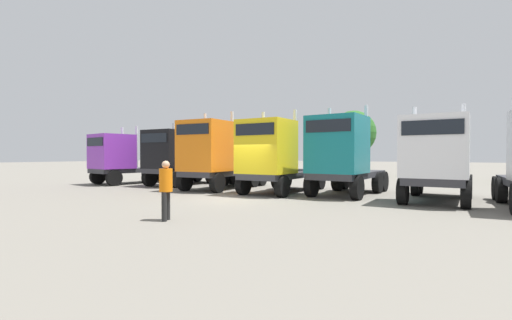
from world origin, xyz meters
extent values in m
plane|color=slate|center=(0.00, 0.00, 0.00)|extent=(200.00, 200.00, 0.00)
cube|color=#333338|center=(-11.42, 3.82, 0.94)|extent=(3.01, 6.53, 0.30)
cube|color=purple|center=(-11.68, 1.83, 2.24)|extent=(2.68, 2.58, 2.30)
cube|color=black|center=(-11.83, 0.68, 2.86)|extent=(2.09, 0.32, 0.55)
cylinder|color=silver|center=(-10.57, 2.99, 2.54)|extent=(0.20, 0.20, 2.90)
cylinder|color=silver|center=(-12.45, 3.24, 2.54)|extent=(0.20, 0.20, 2.90)
cylinder|color=#333338|center=(-11.23, 5.19, 1.15)|extent=(1.24, 1.24, 0.12)
cylinder|color=black|center=(-10.65, 1.25, 0.52)|extent=(0.48, 1.07, 1.04)
cylinder|color=black|center=(-12.83, 1.54, 0.52)|extent=(0.48, 1.07, 1.04)
cylinder|color=black|center=(-10.12, 5.21, 0.52)|extent=(0.48, 1.07, 1.04)
cylinder|color=black|center=(-12.30, 5.50, 0.52)|extent=(0.48, 1.07, 1.04)
cylinder|color=black|center=(-9.98, 6.30, 0.52)|extent=(0.48, 1.07, 1.04)
cylinder|color=black|center=(-12.16, 6.59, 0.52)|extent=(0.48, 1.07, 1.04)
cube|color=#333338|center=(-7.52, 4.64, 1.00)|extent=(2.48, 6.04, 0.30)
cube|color=black|center=(-7.44, 2.97, 2.36)|extent=(2.52, 2.70, 2.42)
cube|color=black|center=(-7.38, 1.65, 3.04)|extent=(2.10, 0.14, 0.55)
cylinder|color=silver|center=(-6.56, 4.46, 2.66)|extent=(0.19, 0.19, 3.02)
cylinder|color=silver|center=(-8.46, 4.37, 2.66)|extent=(0.19, 0.19, 3.02)
cylinder|color=#333338|center=(-7.58, 5.95, 1.21)|extent=(1.15, 1.15, 0.12)
cylinder|color=black|center=(-6.31, 2.43, 0.55)|extent=(0.40, 1.12, 1.10)
cylinder|color=black|center=(-8.51, 2.32, 0.55)|extent=(0.40, 1.12, 1.10)
cylinder|color=black|center=(-6.49, 6.06, 0.55)|extent=(0.40, 1.12, 1.10)
cylinder|color=black|center=(-8.68, 5.96, 0.55)|extent=(0.40, 1.12, 1.10)
cylinder|color=black|center=(-6.54, 7.16, 0.55)|extent=(0.40, 1.12, 1.10)
cylinder|color=black|center=(-8.74, 7.06, 0.55)|extent=(0.40, 1.12, 1.10)
cube|color=#333338|center=(-3.61, 3.82, 0.96)|extent=(2.64, 6.37, 0.30)
cube|color=orange|center=(-3.47, 1.83, 2.50)|extent=(2.55, 2.41, 2.77)
cube|color=black|center=(-3.39, 0.69, 3.36)|extent=(2.10, 0.19, 0.55)
cylinder|color=silver|center=(-2.61, 3.17, 2.80)|extent=(0.19, 0.19, 3.37)
cylinder|color=silver|center=(-4.51, 3.03, 2.80)|extent=(0.19, 0.19, 3.37)
cylinder|color=#333338|center=(-3.71, 5.19, 1.17)|extent=(1.18, 1.18, 0.12)
cylinder|color=black|center=(-2.34, 1.49, 0.53)|extent=(0.42, 1.08, 1.06)
cylinder|color=black|center=(-4.54, 1.33, 0.53)|extent=(0.42, 1.08, 1.06)
cylinder|color=black|center=(-2.62, 5.41, 0.53)|extent=(0.42, 1.08, 1.06)
cylinder|color=black|center=(-4.82, 5.25, 0.53)|extent=(0.42, 1.08, 1.06)
cylinder|color=black|center=(-2.70, 6.51, 0.53)|extent=(0.42, 1.08, 1.06)
cylinder|color=black|center=(-4.89, 6.35, 0.53)|extent=(0.42, 1.08, 1.06)
cube|color=#333338|center=(0.37, 3.79, 0.94)|extent=(2.27, 5.98, 0.30)
cube|color=yellow|center=(0.39, 1.95, 2.41)|extent=(2.43, 2.29, 2.65)
cube|color=black|center=(0.41, 0.80, 3.21)|extent=(2.10, 0.06, 0.55)
cylinder|color=silver|center=(1.33, 3.24, 2.71)|extent=(0.18, 0.18, 3.25)
cylinder|color=silver|center=(-0.57, 3.22, 2.71)|extent=(0.18, 0.18, 3.25)
cylinder|color=#333338|center=(0.36, 5.10, 1.15)|extent=(1.11, 1.11, 0.12)
cylinder|color=black|center=(1.50, 1.53, 0.52)|extent=(0.36, 1.04, 1.04)
cylinder|color=black|center=(-0.70, 1.50, 0.52)|extent=(0.36, 1.04, 1.04)
cylinder|color=black|center=(1.45, 5.18, 0.52)|extent=(0.36, 1.04, 1.04)
cylinder|color=black|center=(-0.75, 5.16, 0.52)|extent=(0.36, 1.04, 1.04)
cylinder|color=black|center=(1.44, 6.28, 0.52)|extent=(0.36, 1.04, 1.04)
cylinder|color=black|center=(-0.76, 6.26, 0.52)|extent=(0.36, 1.04, 1.04)
cube|color=#333338|center=(3.70, 4.65, 1.00)|extent=(2.33, 5.77, 0.30)
cube|color=#14727A|center=(3.66, 2.99, 2.49)|extent=(2.45, 2.45, 2.67)
cube|color=black|center=(3.64, 1.77, 3.30)|extent=(2.10, 0.09, 0.55)
cylinder|color=silver|center=(4.65, 4.32, 2.79)|extent=(0.18, 0.18, 3.27)
cylinder|color=silver|center=(2.75, 4.36, 2.79)|extent=(0.18, 0.18, 3.27)
cylinder|color=#333338|center=(3.73, 5.91, 1.21)|extent=(1.12, 1.12, 0.12)
cylinder|color=black|center=(4.75, 2.47, 0.55)|extent=(0.37, 1.11, 1.10)
cylinder|color=black|center=(2.55, 2.51, 0.55)|extent=(0.37, 1.11, 1.10)
cylinder|color=black|center=(4.83, 5.89, 0.55)|extent=(0.37, 1.11, 1.10)
cylinder|color=black|center=(2.63, 5.94, 0.55)|extent=(0.37, 1.11, 1.10)
cylinder|color=black|center=(4.86, 6.99, 0.55)|extent=(0.37, 1.11, 1.10)
cylinder|color=black|center=(2.66, 7.04, 0.55)|extent=(0.37, 1.11, 1.10)
cube|color=#333338|center=(7.81, 4.32, 0.96)|extent=(2.27, 5.99, 0.30)
cube|color=white|center=(7.83, 2.61, 2.33)|extent=(2.43, 2.57, 2.44)
cube|color=black|center=(7.84, 1.32, 3.02)|extent=(2.10, 0.06, 0.55)
cylinder|color=silver|center=(8.76, 4.04, 2.63)|extent=(0.18, 0.18, 3.04)
cylinder|color=silver|center=(6.86, 4.02, 2.63)|extent=(0.18, 0.18, 3.04)
cylinder|color=#333338|center=(7.80, 5.64, 1.17)|extent=(1.11, 1.11, 0.12)
cylinder|color=black|center=(8.94, 2.05, 0.53)|extent=(0.36, 1.07, 1.06)
cylinder|color=black|center=(6.74, 2.03, 0.53)|extent=(0.36, 1.07, 1.06)
cylinder|color=black|center=(8.89, 5.72, 0.53)|extent=(0.36, 1.07, 1.06)
cylinder|color=black|center=(6.69, 5.69, 0.53)|extent=(0.36, 1.07, 1.06)
cylinder|color=black|center=(8.88, 6.82, 0.53)|extent=(0.36, 1.07, 1.06)
cylinder|color=black|center=(6.68, 6.79, 0.53)|extent=(0.36, 1.07, 1.06)
cylinder|color=black|center=(10.12, 4.74, 0.53)|extent=(0.44, 1.08, 1.06)
cylinder|color=black|center=(10.02, 5.84, 0.53)|extent=(0.44, 1.08, 1.06)
cylinder|color=black|center=(1.34, -5.70, 0.44)|extent=(0.21, 0.21, 0.88)
cylinder|color=black|center=(1.22, -5.45, 0.44)|extent=(0.21, 0.21, 0.88)
cylinder|color=orange|center=(1.28, -5.58, 1.24)|extent=(0.53, 0.53, 0.70)
sphere|color=tan|center=(1.28, -5.58, 1.71)|extent=(0.24, 0.24, 0.24)
cylinder|color=#4C3823|center=(-11.02, 23.69, 1.17)|extent=(0.36, 0.36, 2.35)
sphere|color=#286023|center=(-11.02, 23.69, 3.96)|extent=(4.02, 4.02, 4.02)
cylinder|color=#4C3823|center=(-1.25, 21.52, 1.22)|extent=(0.36, 0.36, 2.45)
sphere|color=#286023|center=(-1.25, 21.52, 4.20)|extent=(4.37, 4.37, 4.37)
camera|label=1|loc=(9.38, -13.25, 2.00)|focal=24.97mm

